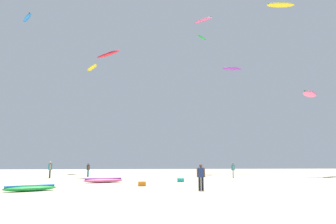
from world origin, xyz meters
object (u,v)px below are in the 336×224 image
object	(u,v)px
person_left	(88,169)
kite_aloft_9	(310,94)
kite_grounded_mid	(30,188)
kite_aloft_3	(92,68)
kite_grounded_near	(103,180)
person_right	(50,168)
kite_aloft_7	(232,69)
gear_bag	(142,184)
person_foreground	(201,175)
kite_aloft_1	(281,5)
kite_aloft_6	(108,54)
kite_aloft_0	(203,20)
person_midground	(233,169)
kite_aloft_2	(27,18)
kite_aloft_4	(202,38)
cooler_box	(181,180)

from	to	relation	value
person_left	kite_aloft_9	world-z (taller)	kite_aloft_9
kite_grounded_mid	kite_aloft_3	bearing A→B (deg)	92.26
kite_grounded_near	kite_aloft_3	world-z (taller)	kite_aloft_3
person_right	kite_aloft_7	distance (m)	33.50
kite_grounded_mid	gear_bag	world-z (taller)	kite_grounded_mid
person_foreground	kite_aloft_7	size ratio (longest dim) A/B	0.47
kite_aloft_1	kite_aloft_3	xyz separation A→B (m)	(-29.35, 7.57, -8.64)
kite_grounded_near	kite_aloft_6	distance (m)	20.39
kite_aloft_1	kite_aloft_3	size ratio (longest dim) A/B	1.02
kite_grounded_mid	kite_aloft_0	world-z (taller)	kite_aloft_0
person_midground	kite_aloft_3	xyz separation A→B (m)	(-17.99, 17.27, 16.11)
person_right	kite_aloft_2	size ratio (longest dim) A/B	0.57
person_left	kite_aloft_4	size ratio (longest dim) A/B	0.64
kite_aloft_7	kite_aloft_9	xyz separation A→B (m)	(7.09, -11.12, -6.63)
person_midground	kite_grounded_mid	xyz separation A→B (m)	(-16.77, -13.88, -0.78)
kite_aloft_6	kite_aloft_9	bearing A→B (deg)	-2.50
kite_aloft_6	kite_grounded_mid	bearing A→B (deg)	-96.49
person_left	kite_grounded_near	world-z (taller)	person_left
person_midground	kite_aloft_9	size ratio (longest dim) A/B	0.44
gear_bag	kite_aloft_2	xyz separation A→B (m)	(-15.30, 17.95, 20.63)
person_foreground	kite_aloft_6	distance (m)	26.83
kite_aloft_0	kite_aloft_1	xyz separation A→B (m)	(10.10, -9.72, -1.59)
kite_aloft_0	kite_aloft_9	bearing A→B (deg)	-51.19
person_left	kite_aloft_1	world-z (taller)	kite_aloft_1
kite_grounded_mid	kite_aloft_3	xyz separation A→B (m)	(-1.23, 31.15, 16.88)
cooler_box	kite_aloft_2	bearing A→B (deg)	143.85
kite_grounded_near	kite_aloft_7	world-z (taller)	kite_aloft_7
kite_aloft_2	kite_aloft_3	xyz separation A→B (m)	(7.35, 9.78, -3.73)
kite_aloft_2	kite_aloft_4	world-z (taller)	kite_aloft_4
person_midground	kite_aloft_6	size ratio (longest dim) A/B	0.40
person_midground	cooler_box	bearing A→B (deg)	-134.84
gear_bag	cooler_box	bearing A→B (deg)	51.35
kite_grounded_near	kite_aloft_6	bearing A→B (deg)	95.42
kite_grounded_mid	kite_aloft_0	distance (m)	46.56
person_right	kite_aloft_4	world-z (taller)	kite_aloft_4
kite_aloft_3	person_midground	bearing A→B (deg)	-43.82
kite_aloft_0	kite_aloft_6	distance (m)	23.34
kite_aloft_4	kite_aloft_9	size ratio (longest dim) A/B	0.66
kite_grounded_mid	kite_aloft_4	bearing A→B (deg)	59.24
cooler_box	kite_aloft_0	size ratio (longest dim) A/B	0.16
person_right	kite_grounded_mid	xyz separation A→B (m)	(2.91, -15.37, -0.86)
person_midground	person_foreground	bearing A→B (deg)	-112.22
kite_grounded_mid	kite_aloft_1	xyz separation A→B (m)	(28.12, 23.57, 25.52)
person_foreground	kite_grounded_near	xyz separation A→B (m)	(-6.72, 7.79, -0.74)
cooler_box	kite_aloft_4	size ratio (longest dim) A/B	0.23
person_foreground	kite_aloft_4	size ratio (longest dim) A/B	0.65
kite_aloft_0	gear_bag	bearing A→B (deg)	-110.71
kite_grounded_near	kite_grounded_mid	distance (m)	8.15
kite_aloft_0	kite_grounded_mid	bearing A→B (deg)	-118.43
person_right	kite_aloft_4	distance (m)	30.95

